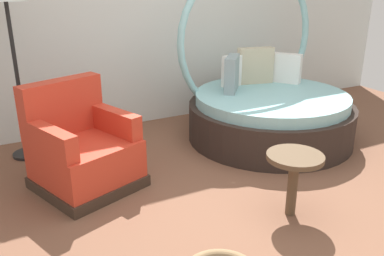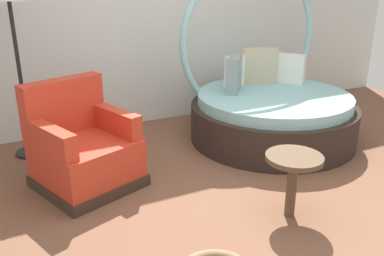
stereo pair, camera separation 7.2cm
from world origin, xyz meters
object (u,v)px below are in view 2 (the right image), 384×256
round_daybed (269,105)px  red_armchair (83,150)px  side_table (293,167)px  floor_lamp (10,6)px

round_daybed → red_armchair: 2.21m
side_table → red_armchair: bearing=136.8°
floor_lamp → side_table: bearing=-52.0°
red_armchair → side_table: 1.84m
red_armchair → floor_lamp: size_ratio=0.56×
side_table → floor_lamp: floor_lamp is taller
round_daybed → floor_lamp: 2.91m
red_armchair → floor_lamp: (-0.37, 0.94, 1.20)m
red_armchair → round_daybed: bearing=5.8°
round_daybed → side_table: bearing=-120.2°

